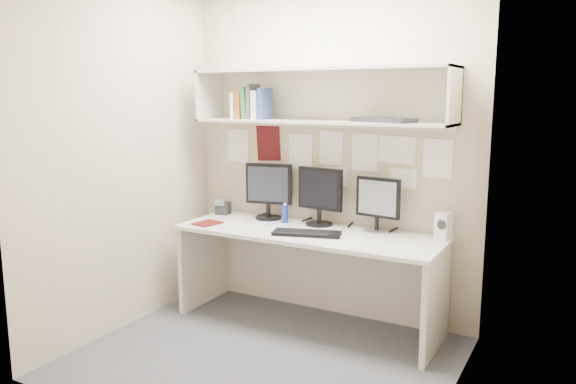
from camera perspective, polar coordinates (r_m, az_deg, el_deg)
The scene contains 19 objects.
floor at distance 3.90m, azimuth -2.46°, elevation -16.44°, with size 2.40×2.00×0.01m, color #47474C.
wall_back at distance 4.41m, azimuth 4.20°, elevation 4.23°, with size 2.40×0.02×2.60m, color #B8A88D.
wall_front at distance 2.73m, azimuth -13.61°, elevation 0.59°, with size 2.40×0.02×2.60m, color #B8A88D.
wall_left at distance 4.27m, azimuth -16.50°, elevation 3.69°, with size 0.02×2.00×2.60m, color #B8A88D.
wall_right at distance 3.08m, azimuth 16.81°, elevation 1.46°, with size 0.02×2.00×2.60m, color #B8A88D.
desk at distance 4.29m, azimuth 2.07°, elevation -8.67°, with size 2.00×0.70×0.73m.
overhead_hutch at distance 4.26m, azimuth 3.47°, elevation 9.71°, with size 2.00×0.38×0.40m.
pinned_papers at distance 4.41m, azimuth 4.16°, elevation 3.58°, with size 1.92×0.01×0.48m, color white, non-canonical shape.
monitor_left at distance 4.55m, azimuth -1.97°, elevation 0.33°, with size 0.39×0.21×0.45m.
monitor_center at distance 4.34m, azimuth 3.26°, elevation -0.18°, with size 0.38×0.21×0.45m.
monitor_right at distance 4.16m, azimuth 9.10°, elevation -1.00°, with size 0.35×0.19×0.40m.
keyboard at distance 4.06m, azimuth 1.93°, elevation -4.21°, with size 0.49×0.17×0.02m, color black.
mouse at distance 4.00m, azimuth 4.61°, elevation -4.40°, with size 0.06×0.10×0.03m, color black.
speaker at distance 4.06m, azimuth 15.50°, elevation -3.34°, with size 0.12×0.12×0.19m.
blue_bottle at distance 4.43m, azimuth -0.30°, elevation -2.20°, with size 0.05×0.05×0.16m.
maroon_notebook at distance 4.45m, azimuth -8.20°, elevation -3.15°, with size 0.17×0.20×0.01m, color #52110E.
desk_phone at distance 4.79m, azimuth -6.63°, elevation -1.60°, with size 0.13×0.12×0.14m.
book_stack at distance 4.47m, azimuth -3.70°, elevation 8.92°, with size 0.29×0.17×0.27m.
hutch_tray at distance 3.98m, azimuth 9.66°, elevation 7.23°, with size 0.45×0.17×0.03m, color black.
Camera 1 is at (1.83, -2.99, 1.72)m, focal length 35.00 mm.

